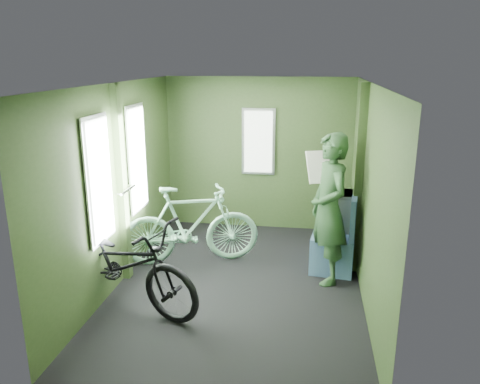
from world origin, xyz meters
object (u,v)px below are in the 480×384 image
object	(u,v)px
bicycle_black	(126,306)
waste_box	(346,228)
bench_seat	(336,242)
passenger	(329,209)
bicycle_mint	(192,263)

from	to	relation	value
bicycle_black	waste_box	distance (m)	2.84
bicycle_black	bench_seat	xyz separation A→B (m)	(2.27, 1.46, 0.29)
bicycle_black	waste_box	bearing A→B (deg)	-36.87
passenger	bicycle_mint	bearing A→B (deg)	-117.79
bicycle_black	bicycle_mint	distance (m)	1.25
bicycle_black	passenger	bearing A→B (deg)	-44.34
bicycle_black	bench_seat	distance (m)	2.71
bicycle_black	passenger	xyz separation A→B (m)	(2.13, 0.97, 0.89)
bicycle_mint	waste_box	xyz separation A→B (m)	(1.95, 0.31, 0.47)
passenger	bench_seat	xyz separation A→B (m)	(0.14, 0.49, -0.60)
passenger	waste_box	xyz separation A→B (m)	(0.25, 0.52, -0.42)
bicycle_black	bench_seat	world-z (taller)	bench_seat
bicycle_mint	bench_seat	distance (m)	1.88
bicycle_black	bicycle_mint	bearing A→B (deg)	1.09
bicycle_black	passenger	size ratio (longest dim) A/B	1.08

